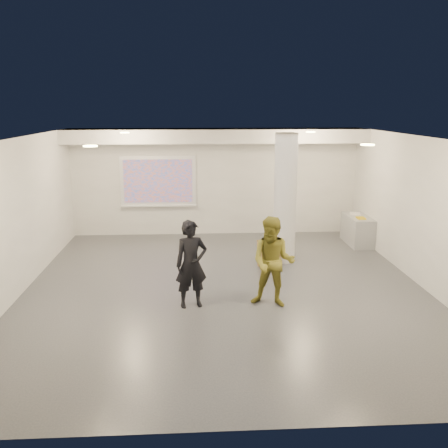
{
  "coord_description": "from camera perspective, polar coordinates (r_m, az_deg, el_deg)",
  "views": [
    {
      "loc": [
        -0.59,
        -9.44,
        3.59
      ],
      "look_at": [
        0.0,
        0.4,
        1.25
      ],
      "focal_mm": 40.0,
      "sensor_mm": 36.0,
      "label": 1
    }
  ],
  "objects": [
    {
      "name": "floor",
      "position": [
        10.11,
        0.14,
        -7.43
      ],
      "size": [
        8.0,
        9.0,
        0.01
      ],
      "primitive_type": "cube",
      "color": "#373A3F",
      "rests_on": "ground"
    },
    {
      "name": "ceiling",
      "position": [
        9.47,
        0.15,
        9.79
      ],
      "size": [
        8.0,
        9.0,
        0.01
      ],
      "primitive_type": "cube",
      "color": "silver",
      "rests_on": "floor"
    },
    {
      "name": "wall_back",
      "position": [
        14.11,
        -1.0,
        4.83
      ],
      "size": [
        8.0,
        0.01,
        3.0
      ],
      "primitive_type": "cube",
      "color": "silver",
      "rests_on": "floor"
    },
    {
      "name": "wall_front",
      "position": [
        5.39,
        3.17,
        -9.46
      ],
      "size": [
        8.0,
        0.01,
        3.0
      ],
      "primitive_type": "cube",
      "color": "silver",
      "rests_on": "floor"
    },
    {
      "name": "wall_left",
      "position": [
        10.25,
        -22.78,
        0.53
      ],
      "size": [
        0.01,
        9.0,
        3.0
      ],
      "primitive_type": "cube",
      "color": "silver",
      "rests_on": "floor"
    },
    {
      "name": "wall_right",
      "position": [
        10.7,
        22.05,
        1.11
      ],
      "size": [
        0.01,
        9.0,
        3.0
      ],
      "primitive_type": "cube",
      "color": "silver",
      "rests_on": "floor"
    },
    {
      "name": "soffit_band",
      "position": [
        13.42,
        -0.92,
        10.07
      ],
      "size": [
        8.0,
        1.1,
        0.36
      ],
      "primitive_type": "cube",
      "color": "silver",
      "rests_on": "ceiling"
    },
    {
      "name": "downlight_nw",
      "position": [
        12.06,
        -11.28,
        10.2
      ],
      "size": [
        0.22,
        0.22,
        0.02
      ],
      "primitive_type": "cylinder",
      "color": "#F5F185",
      "rests_on": "ceiling"
    },
    {
      "name": "downlight_ne",
      "position": [
        12.28,
        9.87,
        10.31
      ],
      "size": [
        0.22,
        0.22,
        0.02
      ],
      "primitive_type": "cylinder",
      "color": "#F5F185",
      "rests_on": "ceiling"
    },
    {
      "name": "downlight_sw",
      "position": [
        8.12,
        -15.03,
        8.6
      ],
      "size": [
        0.22,
        0.22,
        0.02
      ],
      "primitive_type": "cylinder",
      "color": "#F5F185",
      "rests_on": "ceiling"
    },
    {
      "name": "downlight_se",
      "position": [
        8.44,
        16.08,
        8.7
      ],
      "size": [
        0.22,
        0.22,
        0.02
      ],
      "primitive_type": "cylinder",
      "color": "#F5F185",
      "rests_on": "ceiling"
    },
    {
      "name": "column",
      "position": [
        11.62,
        6.99,
        2.89
      ],
      "size": [
        0.52,
        0.52,
        3.0
      ],
      "primitive_type": "cylinder",
      "color": "silver",
      "rests_on": "floor"
    },
    {
      "name": "projection_screen",
      "position": [
        14.08,
        -7.54,
        4.81
      ],
      "size": [
        2.1,
        0.13,
        1.42
      ],
      "color": "white",
      "rests_on": "wall_back"
    },
    {
      "name": "credenza",
      "position": [
        13.71,
        15.0,
        -0.66
      ],
      "size": [
        0.54,
        1.3,
        0.76
      ],
      "primitive_type": "cube",
      "rotation": [
        0.0,
        0.0,
        0.0
      ],
      "color": "gray",
      "rests_on": "floor"
    },
    {
      "name": "papers_stack",
      "position": [
        13.84,
        14.76,
        1.14
      ],
      "size": [
        0.34,
        0.4,
        0.02
      ],
      "primitive_type": "cube",
      "rotation": [
        0.0,
        0.0,
        -0.25
      ],
      "color": "silver",
      "rests_on": "credenza"
    },
    {
      "name": "postit_pad",
      "position": [
        13.34,
        15.37,
        0.66
      ],
      "size": [
        0.22,
        0.29,
        0.03
      ],
      "primitive_type": "cube",
      "rotation": [
        0.0,
        0.0,
        -0.04
      ],
      "color": "gold",
      "rests_on": "credenza"
    },
    {
      "name": "cardboard_back",
      "position": [
        11.52,
        5.18,
        -3.3
      ],
      "size": [
        0.56,
        0.23,
        0.6
      ],
      "primitive_type": "cube",
      "rotation": [
        -0.28,
        0.0,
        0.03
      ],
      "color": "olive",
      "rests_on": "floor"
    },
    {
      "name": "cardboard_front",
      "position": [
        11.48,
        5.06,
        -3.68
      ],
      "size": [
        0.47,
        0.28,
        0.47
      ],
      "primitive_type": "cube",
      "rotation": [
        -0.26,
        0.0,
        0.27
      ],
      "color": "olive",
      "rests_on": "floor"
    },
    {
      "name": "woman",
      "position": [
        9.05,
        -3.76,
        -4.6
      ],
      "size": [
        0.66,
        0.51,
        1.61
      ],
      "primitive_type": "imported",
      "rotation": [
        0.0,
        0.0,
        0.23
      ],
      "color": "black",
      "rests_on": "floor"
    },
    {
      "name": "man",
      "position": [
        9.09,
        5.63,
        -4.35
      ],
      "size": [
        0.97,
        0.86,
        1.67
      ],
      "primitive_type": "imported",
      "rotation": [
        0.0,
        0.0,
        -0.32
      ],
      "color": "olive",
      "rests_on": "floor"
    }
  ]
}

